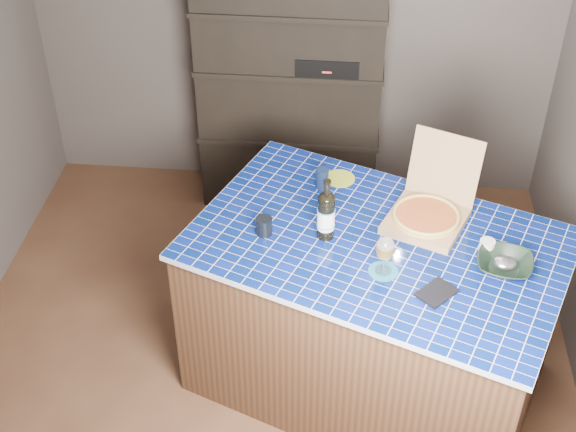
# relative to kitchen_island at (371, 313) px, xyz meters

# --- Properties ---
(room) EXTENTS (3.50, 3.50, 3.50)m
(room) POSITION_rel_kitchen_island_xyz_m (-0.59, 0.15, 0.76)
(room) COLOR brown
(room) RESTS_ON ground
(shelving_unit) EXTENTS (1.20, 0.41, 1.80)m
(shelving_unit) POSITION_rel_kitchen_island_xyz_m (-0.59, 1.68, 0.41)
(shelving_unit) COLOR black
(shelving_unit) RESTS_ON floor
(kitchen_island) EXTENTS (2.07, 1.70, 0.98)m
(kitchen_island) POSITION_rel_kitchen_island_xyz_m (0.00, 0.00, 0.00)
(kitchen_island) COLOR #452E1B
(kitchen_island) RESTS_ON floor
(pizza_box) EXTENTS (0.50, 0.54, 0.39)m
(pizza_box) POSITION_rel_kitchen_island_xyz_m (0.24, 0.18, 0.54)
(pizza_box) COLOR #92644B
(pizza_box) RESTS_ON kitchen_island
(mead_bottle) EXTENTS (0.09, 0.09, 0.34)m
(mead_bottle) POSITION_rel_kitchen_island_xyz_m (-0.26, 0.02, 0.62)
(mead_bottle) COLOR black
(mead_bottle) RESTS_ON kitchen_island
(teal_trivet) EXTENTS (0.14, 0.14, 0.01)m
(teal_trivet) POSITION_rel_kitchen_island_xyz_m (0.03, -0.21, 0.49)
(teal_trivet) COLOR #196683
(teal_trivet) RESTS_ON kitchen_island
(wine_glass) EXTENTS (0.09, 0.09, 0.20)m
(wine_glass) POSITION_rel_kitchen_island_xyz_m (0.03, -0.21, 0.63)
(wine_glass) COLOR white
(wine_glass) RESTS_ON teal_trivet
(tumbler) EXTENTS (0.08, 0.08, 0.09)m
(tumbler) POSITION_rel_kitchen_island_xyz_m (-0.56, 0.01, 0.53)
(tumbler) COLOR black
(tumbler) RESTS_ON kitchen_island
(dvd_case) EXTENTS (0.21, 0.21, 0.01)m
(dvd_case) POSITION_rel_kitchen_island_xyz_m (0.27, -0.34, 0.50)
(dvd_case) COLOR black
(dvd_case) RESTS_ON kitchen_island
(bowl) EXTENTS (0.30, 0.30, 0.06)m
(bowl) POSITION_rel_kitchen_island_xyz_m (0.59, -0.14, 0.52)
(bowl) COLOR black
(bowl) RESTS_ON kitchen_island
(foil_contents) EXTENTS (0.11, 0.09, 0.05)m
(foil_contents) POSITION_rel_kitchen_island_xyz_m (0.59, -0.14, 0.53)
(foil_contents) COLOR #A6A5B0
(foil_contents) RESTS_ON bowl
(white_jar) EXTENTS (0.07, 0.07, 0.06)m
(white_jar) POSITION_rel_kitchen_island_xyz_m (0.52, -0.02, 0.52)
(white_jar) COLOR silver
(white_jar) RESTS_ON kitchen_island
(navy_cup) EXTENTS (0.07, 0.07, 0.11)m
(navy_cup) POSITION_rel_kitchen_island_xyz_m (-0.30, 0.43, 0.54)
(navy_cup) COLOR #0E1933
(navy_cup) RESTS_ON kitchen_island
(green_trivet) EXTENTS (0.17, 0.17, 0.01)m
(green_trivet) POSITION_rel_kitchen_island_xyz_m (-0.21, 0.51, 0.49)
(green_trivet) COLOR olive
(green_trivet) RESTS_ON kitchen_island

